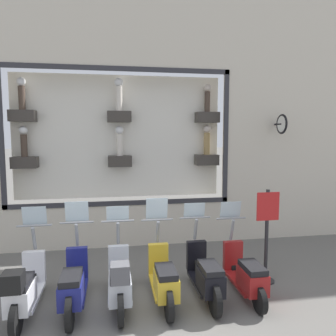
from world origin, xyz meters
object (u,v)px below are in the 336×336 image
(scooter_yellow_2, at_px, (163,279))
(scooter_white_5, at_px, (24,289))
(scooter_silver_3, at_px, (120,281))
(shop_sign_post, at_px, (267,232))
(scooter_black_1, at_px, (205,275))
(scooter_navy_4, at_px, (74,285))
(scooter_red_0, at_px, (246,274))

(scooter_yellow_2, bearing_deg, scooter_white_5, 91.64)
(scooter_silver_3, height_order, shop_sign_post, shop_sign_post)
(scooter_white_5, bearing_deg, scooter_yellow_2, -88.36)
(scooter_black_1, xyz_separation_m, shop_sign_post, (0.48, -1.37, 0.56))
(scooter_navy_4, bearing_deg, scooter_black_1, -90.11)
(scooter_red_0, relative_size, shop_sign_post, 0.97)
(scooter_red_0, distance_m, scooter_black_1, 0.75)
(scooter_red_0, bearing_deg, scooter_yellow_2, 89.64)
(scooter_yellow_2, bearing_deg, scooter_red_0, -90.36)
(scooter_silver_3, xyz_separation_m, scooter_navy_4, (0.06, 0.75, -0.03))
(scooter_red_0, height_order, scooter_navy_4, scooter_navy_4)
(shop_sign_post, bearing_deg, scooter_navy_4, 97.54)
(scooter_red_0, height_order, scooter_yellow_2, scooter_yellow_2)
(scooter_red_0, relative_size, scooter_navy_4, 0.99)
(shop_sign_post, bearing_deg, scooter_white_5, 97.13)
(scooter_yellow_2, bearing_deg, scooter_navy_4, 89.90)
(scooter_yellow_2, xyz_separation_m, shop_sign_post, (0.48, -2.12, 0.56))
(scooter_black_1, distance_m, scooter_silver_3, 1.49)
(scooter_black_1, bearing_deg, scooter_silver_3, 92.25)
(scooter_silver_3, bearing_deg, scooter_navy_4, 85.16)
(scooter_red_0, relative_size, scooter_silver_3, 0.99)
(scooter_yellow_2, distance_m, shop_sign_post, 2.24)
(scooter_yellow_2, relative_size, scooter_navy_4, 1.00)
(scooter_black_1, xyz_separation_m, scooter_silver_3, (-0.06, 1.49, 0.04))
(scooter_silver_3, bearing_deg, scooter_red_0, -88.69)
(scooter_yellow_2, height_order, scooter_navy_4, scooter_yellow_2)
(scooter_black_1, relative_size, scooter_yellow_2, 1.00)
(scooter_silver_3, distance_m, scooter_navy_4, 0.75)
(scooter_red_0, relative_size, scooter_yellow_2, 0.99)
(scooter_red_0, distance_m, shop_sign_post, 0.99)
(scooter_red_0, xyz_separation_m, scooter_black_1, (0.01, 0.75, 0.03))
(scooter_black_1, bearing_deg, scooter_yellow_2, 89.86)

